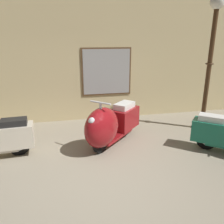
# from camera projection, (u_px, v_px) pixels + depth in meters

# --- Properties ---
(ground_plane) EXTENTS (60.00, 60.00, 0.00)m
(ground_plane) POSITION_uv_depth(u_px,v_px,m) (107.00, 182.00, 3.77)
(ground_plane) COLOR gray
(showroom_back_wall) EXTENTS (18.00, 0.24, 3.36)m
(showroom_back_wall) POSITION_uv_depth(u_px,v_px,m) (84.00, 60.00, 6.30)
(showroom_back_wall) COLOR #CCB784
(showroom_back_wall) RESTS_ON ground
(scooter_1) EXTENTS (1.59, 1.61, 1.08)m
(scooter_1) POSITION_uv_depth(u_px,v_px,m) (109.00, 125.00, 4.90)
(scooter_1) COLOR black
(scooter_1) RESTS_ON ground
(lamppost) EXTENTS (0.32, 0.32, 3.19)m
(lamppost) POSITION_uv_depth(u_px,v_px,m) (211.00, 54.00, 5.47)
(lamppost) COLOR #472D19
(lamppost) RESTS_ON ground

